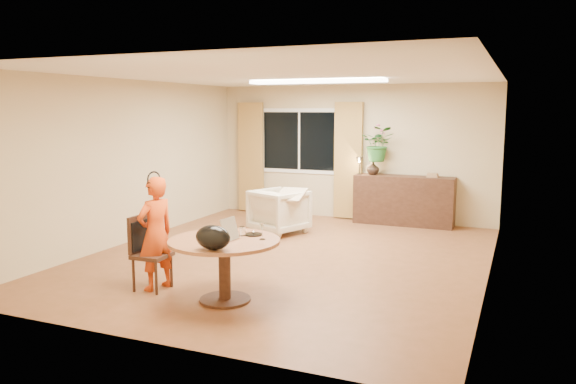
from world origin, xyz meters
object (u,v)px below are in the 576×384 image
object	(u,v)px
dining_table	(224,253)
dining_chair	(152,253)
armchair	(279,211)
child	(156,233)
sideboard	(404,200)

from	to	relation	value
dining_table	dining_chair	world-z (taller)	dining_chair
dining_table	armchair	size ratio (longest dim) A/B	1.47
dining_table	armchair	distance (m)	3.56
child	dining_table	bearing A→B (deg)	103.34
child	sideboard	bearing A→B (deg)	175.63
dining_chair	child	bearing A→B (deg)	50.25
dining_chair	child	world-z (taller)	child
dining_chair	sideboard	xyz separation A→B (m)	(1.98, 4.97, 0.01)
armchair	sideboard	world-z (taller)	sideboard
child	sideboard	world-z (taller)	child
dining_table	child	distance (m)	0.97
child	sideboard	distance (m)	5.30
child	armchair	size ratio (longest dim) A/B	1.61
dining_chair	child	size ratio (longest dim) A/B	0.65
child	sideboard	xyz separation A→B (m)	(1.95, 4.93, -0.22)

